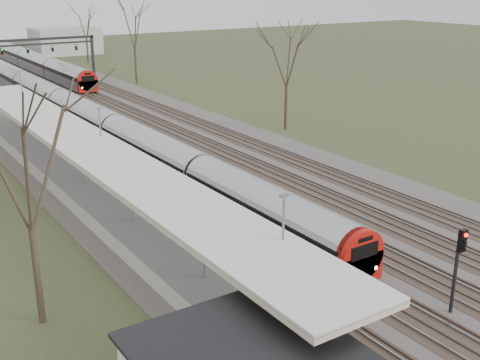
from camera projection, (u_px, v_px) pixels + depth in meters
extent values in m
cube|color=#474442|center=(101.00, 122.00, 61.92)|extent=(24.00, 160.00, 0.10)
cube|color=#4C3828|center=(42.00, 129.00, 58.78)|extent=(2.60, 160.00, 0.06)
cube|color=gray|center=(34.00, 129.00, 58.38)|extent=(0.07, 160.00, 0.12)
cube|color=gray|center=(49.00, 127.00, 59.13)|extent=(0.07, 160.00, 0.12)
cube|color=#4C3828|center=(77.00, 124.00, 60.60)|extent=(2.60, 160.00, 0.06)
cube|color=gray|center=(70.00, 125.00, 60.21)|extent=(0.07, 160.00, 0.12)
cube|color=gray|center=(84.00, 123.00, 60.95)|extent=(0.07, 160.00, 0.12)
cube|color=#4C3828|center=(110.00, 120.00, 62.43)|extent=(2.60, 160.00, 0.06)
cube|color=gray|center=(103.00, 120.00, 62.03)|extent=(0.07, 160.00, 0.12)
cube|color=gray|center=(116.00, 119.00, 62.78)|extent=(0.07, 160.00, 0.12)
cube|color=#4C3828|center=(141.00, 116.00, 64.25)|extent=(2.60, 160.00, 0.06)
cube|color=gray|center=(134.00, 116.00, 63.86)|extent=(0.07, 160.00, 0.12)
cube|color=gray|center=(147.00, 115.00, 64.60)|extent=(0.07, 160.00, 0.12)
cube|color=#4C3828|center=(170.00, 112.00, 66.08)|extent=(2.60, 160.00, 0.06)
cube|color=gray|center=(164.00, 113.00, 65.68)|extent=(0.07, 160.00, 0.12)
cube|color=gray|center=(176.00, 111.00, 66.43)|extent=(0.07, 160.00, 0.12)
cube|color=#9E9B93|center=(69.00, 177.00, 43.20)|extent=(3.50, 69.00, 1.00)
cylinder|color=slate|center=(321.00, 331.00, 20.79)|extent=(0.14, 0.14, 3.00)
cylinder|color=slate|center=(205.00, 248.00, 27.13)|extent=(0.14, 0.14, 3.00)
cylinder|color=slate|center=(132.00, 197.00, 33.46)|extent=(0.14, 0.14, 3.00)
cylinder|color=slate|center=(83.00, 163.00, 39.79)|extent=(0.14, 0.14, 3.00)
cylinder|color=slate|center=(48.00, 137.00, 46.13)|extent=(0.14, 0.14, 3.00)
cylinder|color=slate|center=(20.00, 118.00, 52.46)|extent=(0.14, 0.14, 3.00)
cube|color=silver|center=(87.00, 143.00, 38.51)|extent=(4.10, 50.00, 0.12)
cube|color=#C0B995|center=(87.00, 146.00, 38.56)|extent=(4.10, 50.00, 0.25)
cube|color=black|center=(93.00, 56.00, 90.20)|extent=(0.35, 0.35, 6.00)
cube|color=black|center=(21.00, 40.00, 83.93)|extent=(21.00, 0.35, 0.35)
cube|color=black|center=(21.00, 45.00, 84.16)|extent=(21.00, 0.25, 0.25)
cube|color=black|center=(2.00, 52.00, 82.79)|extent=(0.32, 0.22, 0.85)
sphere|color=#0CFF19|center=(2.00, 50.00, 82.60)|extent=(0.16, 0.16, 0.16)
cube|color=black|center=(28.00, 50.00, 84.61)|extent=(0.32, 0.22, 0.85)
sphere|color=#0CFF19|center=(28.00, 48.00, 84.42)|extent=(0.16, 0.16, 0.16)
cube|color=black|center=(52.00, 49.00, 86.44)|extent=(0.32, 0.22, 0.85)
sphere|color=#0CFF19|center=(53.00, 47.00, 86.25)|extent=(0.16, 0.16, 0.16)
cube|color=black|center=(76.00, 47.00, 88.26)|extent=(0.32, 0.22, 0.85)
sphere|color=#0CFF19|center=(76.00, 45.00, 88.07)|extent=(0.16, 0.16, 0.16)
cylinder|color=#2D231C|center=(37.00, 276.00, 25.17)|extent=(0.30, 0.30, 4.50)
cylinder|color=#2D231C|center=(286.00, 107.00, 58.23)|extent=(0.30, 0.30, 4.50)
cube|color=#A1A3AA|center=(86.00, 120.00, 58.02)|extent=(2.55, 75.00, 1.60)
cylinder|color=#A1A3AA|center=(85.00, 113.00, 57.81)|extent=(2.60, 74.70, 2.60)
cube|color=black|center=(85.00, 112.00, 57.78)|extent=(2.62, 74.40, 0.55)
cube|color=#AF100A|center=(360.00, 268.00, 28.43)|extent=(2.55, 0.50, 1.50)
cylinder|color=#AF100A|center=(360.00, 255.00, 28.25)|extent=(2.60, 0.60, 2.60)
cube|color=black|center=(364.00, 251.00, 27.94)|extent=(1.70, 0.12, 0.70)
sphere|color=white|center=(349.00, 277.00, 27.86)|extent=(0.22, 0.22, 0.22)
sphere|color=white|center=(375.00, 267.00, 28.75)|extent=(0.22, 0.22, 0.22)
cube|color=black|center=(87.00, 129.00, 58.31)|extent=(1.80, 74.00, 0.35)
cube|color=#A1A3AA|center=(25.00, 60.00, 100.20)|extent=(2.55, 60.00, 1.60)
cylinder|color=#A1A3AA|center=(25.00, 56.00, 100.00)|extent=(2.60, 59.70, 2.60)
cube|color=black|center=(25.00, 56.00, 99.96)|extent=(2.62, 59.40, 0.55)
cube|color=#AF100A|center=(88.00, 86.00, 76.55)|extent=(2.55, 0.50, 1.50)
cylinder|color=#AF100A|center=(87.00, 81.00, 76.36)|extent=(2.60, 0.60, 2.60)
cube|color=black|center=(88.00, 79.00, 76.06)|extent=(1.70, 0.12, 0.70)
sphere|color=white|center=(82.00, 88.00, 75.98)|extent=(0.22, 0.22, 0.22)
sphere|color=white|center=(95.00, 87.00, 76.86)|extent=(0.22, 0.22, 0.22)
cube|color=black|center=(26.00, 66.00, 100.50)|extent=(1.80, 59.00, 0.35)
cylinder|color=black|center=(455.00, 273.00, 25.92)|extent=(0.16, 0.16, 4.00)
cube|color=black|center=(462.00, 241.00, 25.29)|extent=(0.35, 0.22, 1.00)
sphere|color=#FF0C05|center=(466.00, 235.00, 25.09)|extent=(0.18, 0.18, 0.18)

